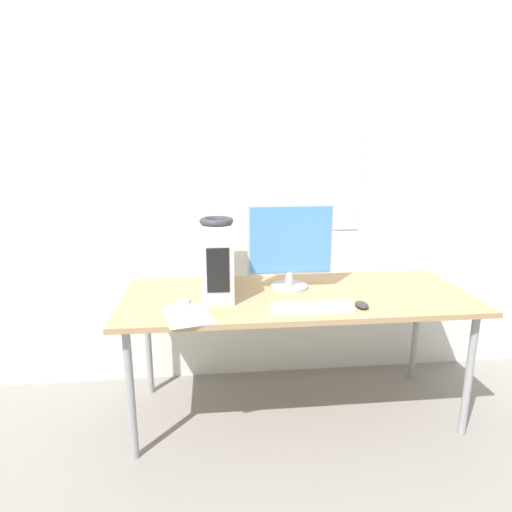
{
  "coord_description": "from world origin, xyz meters",
  "views": [
    {
      "loc": [
        -0.45,
        -1.82,
        1.51
      ],
      "look_at": [
        -0.23,
        0.38,
        0.96
      ],
      "focal_mm": 30.0,
      "sensor_mm": 36.0,
      "label": 1
    }
  ],
  "objects_px": {
    "pc_tower": "(217,258)",
    "mouse": "(362,305)",
    "cell_phone": "(181,304)",
    "keyboard": "(312,308)",
    "monitor_main": "(290,246)",
    "headphones": "(216,221)"
  },
  "relations": [
    {
      "from": "keyboard",
      "to": "cell_phone",
      "type": "relative_size",
      "value": 3.23
    },
    {
      "from": "pc_tower",
      "to": "cell_phone",
      "type": "relative_size",
      "value": 3.86
    },
    {
      "from": "pc_tower",
      "to": "mouse",
      "type": "height_order",
      "value": "pc_tower"
    },
    {
      "from": "monitor_main",
      "to": "cell_phone",
      "type": "relative_size",
      "value": 3.81
    },
    {
      "from": "pc_tower",
      "to": "mouse",
      "type": "distance_m",
      "value": 0.81
    },
    {
      "from": "pc_tower",
      "to": "mouse",
      "type": "xyz_separation_m",
      "value": [
        0.72,
        -0.33,
        -0.18
      ]
    },
    {
      "from": "pc_tower",
      "to": "mouse",
      "type": "bearing_deg",
      "value": -24.69
    },
    {
      "from": "headphones",
      "to": "pc_tower",
      "type": "bearing_deg",
      "value": -90.0
    },
    {
      "from": "headphones",
      "to": "mouse",
      "type": "distance_m",
      "value": 0.88
    },
    {
      "from": "mouse",
      "to": "cell_phone",
      "type": "xyz_separation_m",
      "value": [
        -0.91,
        0.13,
        -0.01
      ]
    },
    {
      "from": "mouse",
      "to": "cell_phone",
      "type": "distance_m",
      "value": 0.92
    },
    {
      "from": "pc_tower",
      "to": "monitor_main",
      "type": "xyz_separation_m",
      "value": [
        0.41,
        0.02,
        0.06
      ]
    },
    {
      "from": "pc_tower",
      "to": "keyboard",
      "type": "bearing_deg",
      "value": -36.23
    },
    {
      "from": "monitor_main",
      "to": "keyboard",
      "type": "relative_size",
      "value": 1.18
    },
    {
      "from": "headphones",
      "to": "keyboard",
      "type": "xyz_separation_m",
      "value": [
        0.46,
        -0.34,
        -0.39
      ]
    },
    {
      "from": "monitor_main",
      "to": "keyboard",
      "type": "distance_m",
      "value": 0.43
    },
    {
      "from": "pc_tower",
      "to": "headphones",
      "type": "bearing_deg",
      "value": 90.0
    },
    {
      "from": "pc_tower",
      "to": "cell_phone",
      "type": "distance_m",
      "value": 0.33
    },
    {
      "from": "headphones",
      "to": "mouse",
      "type": "height_order",
      "value": "headphones"
    },
    {
      "from": "mouse",
      "to": "monitor_main",
      "type": "bearing_deg",
      "value": 131.4
    },
    {
      "from": "pc_tower",
      "to": "keyboard",
      "type": "distance_m",
      "value": 0.6
    },
    {
      "from": "headphones",
      "to": "cell_phone",
      "type": "relative_size",
      "value": 1.45
    }
  ]
}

